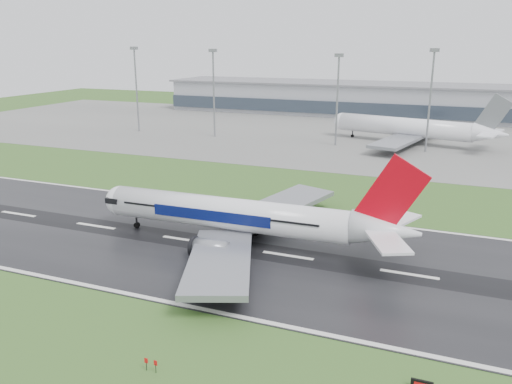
% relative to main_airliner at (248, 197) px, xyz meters
% --- Properties ---
extents(ground, '(520.00, 520.00, 0.00)m').
position_rel_main_airliner_xyz_m(ground, '(8.42, -2.77, -8.83)').
color(ground, '#2F551F').
rests_on(ground, ground).
extents(runway, '(400.00, 45.00, 0.10)m').
position_rel_main_airliner_xyz_m(runway, '(8.42, -2.77, -8.78)').
color(runway, black).
rests_on(runway, ground).
extents(apron, '(400.00, 130.00, 0.08)m').
position_rel_main_airliner_xyz_m(apron, '(8.42, 122.23, -8.79)').
color(apron, slate).
rests_on(apron, ground).
extents(terminal, '(240.00, 36.00, 15.00)m').
position_rel_main_airliner_xyz_m(terminal, '(8.42, 182.23, -1.33)').
color(terminal, '#94969F').
rests_on(terminal, ground).
extents(main_airliner, '(60.46, 57.71, 17.47)m').
position_rel_main_airliner_xyz_m(main_airliner, '(0.00, 0.00, 0.00)').
color(main_airliner, white).
rests_on(main_airliner, runway).
extents(parked_airliner, '(74.66, 71.40, 18.49)m').
position_rel_main_airliner_xyz_m(parked_airliner, '(16.94, 110.58, 0.49)').
color(parked_airliner, white).
rests_on(parked_airliner, apron).
extents(runway_sign, '(2.31, 0.47, 1.04)m').
position_rel_main_airliner_xyz_m(runway_sign, '(32.54, -30.96, -8.31)').
color(runway_sign, black).
rests_on(runway_sign, ground).
extents(floodmast_0, '(0.64, 0.64, 32.29)m').
position_rel_main_airliner_xyz_m(floodmast_0, '(-88.95, 97.23, 7.31)').
color(floodmast_0, gray).
rests_on(floodmast_0, ground).
extents(floodmast_1, '(0.64, 0.64, 31.59)m').
position_rel_main_airliner_xyz_m(floodmast_1, '(-54.49, 97.23, 6.96)').
color(floodmast_1, gray).
rests_on(floodmast_1, ground).
extents(floodmast_2, '(0.64, 0.64, 30.28)m').
position_rel_main_airliner_xyz_m(floodmast_2, '(-7.09, 97.23, 6.30)').
color(floodmast_2, gray).
rests_on(floodmast_2, ground).
extents(floodmast_3, '(0.64, 0.64, 32.10)m').
position_rel_main_airliner_xyz_m(floodmast_3, '(23.37, 97.23, 7.22)').
color(floodmast_3, gray).
rests_on(floodmast_3, ground).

